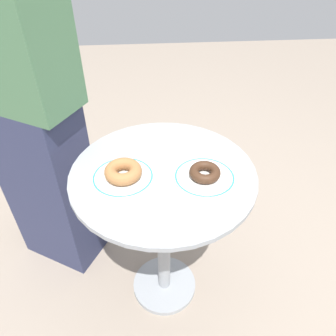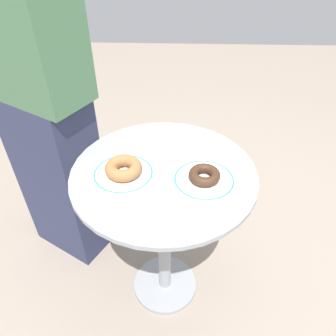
% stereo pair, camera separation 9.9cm
% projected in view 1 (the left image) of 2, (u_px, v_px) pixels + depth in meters
% --- Properties ---
extents(ground_plane, '(7.00, 7.00, 0.02)m').
position_uv_depth(ground_plane, '(164.00, 287.00, 1.59)').
color(ground_plane, gray).
extents(cafe_table, '(0.65, 0.65, 0.72)m').
position_uv_depth(cafe_table, '(164.00, 212.00, 1.25)').
color(cafe_table, '#999EA3').
rests_on(cafe_table, ground).
extents(plate_left, '(0.21, 0.21, 0.01)m').
position_uv_depth(plate_left, '(123.00, 177.00, 1.09)').
color(plate_left, white).
rests_on(plate_left, cafe_table).
extents(plate_right, '(0.20, 0.20, 0.01)m').
position_uv_depth(plate_right, '(204.00, 177.00, 1.09)').
color(plate_right, white).
rests_on(plate_right, cafe_table).
extents(donut_cinnamon, '(0.15, 0.15, 0.04)m').
position_uv_depth(donut_cinnamon, '(123.00, 171.00, 1.08)').
color(donut_cinnamon, '#A36B3D').
rests_on(donut_cinnamon, plate_left).
extents(donut_chocolate, '(0.14, 0.14, 0.03)m').
position_uv_depth(donut_chocolate, '(205.00, 172.00, 1.08)').
color(donut_chocolate, '#422819').
rests_on(donut_chocolate, plate_right).
extents(paper_napkin, '(0.13, 0.13, 0.01)m').
position_uv_depth(paper_napkin, '(186.00, 216.00, 0.96)').
color(paper_napkin, white).
rests_on(paper_napkin, cafe_table).
extents(person_figure, '(0.48, 0.40, 1.66)m').
position_uv_depth(person_figure, '(27.00, 113.00, 1.25)').
color(person_figure, '#2D3351').
rests_on(person_figure, ground).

